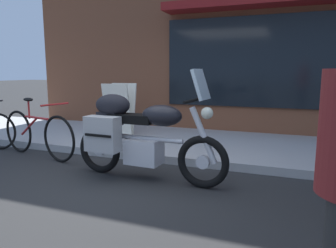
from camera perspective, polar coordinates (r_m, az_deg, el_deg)
name	(u,v)px	position (r m, az deg, el deg)	size (l,w,h in m)	color
ground_plane	(111,185)	(4.04, -10.16, -10.56)	(80.00, 80.00, 0.00)	#292929
touring_motorcycle	(137,133)	(4.05, -5.57, -1.58)	(2.09, 0.62, 1.39)	black
parked_bicycle	(37,133)	(5.55, -22.18, -1.52)	(1.76, 0.57, 0.95)	black
sandwich_board_sign	(120,109)	(6.38, -8.56, 2.60)	(0.55, 0.43, 1.01)	silver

